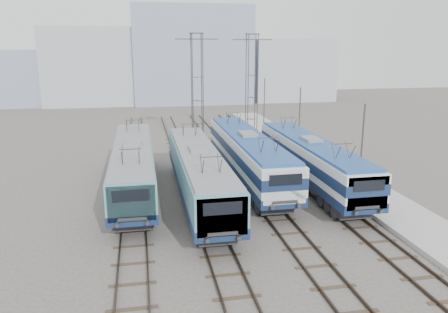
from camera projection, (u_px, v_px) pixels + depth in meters
The scene contains 16 objects.
ground at pixel (245, 224), 27.09m from camera, with size 160.00×160.00×0.00m, color #514C47.
platform at pixel (341, 176), 36.52m from camera, with size 4.00×70.00×0.30m, color #9E9E99.
locomotive_far_left at pixel (133, 164), 32.02m from camera, with size 2.88×18.16×3.42m.
locomotive_center_left at pixel (199, 172), 30.18m from camera, with size 2.88×18.17×3.42m.
locomotive_center_right at pixel (248, 153), 34.80m from camera, with size 2.97×18.79×3.53m.
locomotive_far_right at pixel (311, 158), 33.70m from camera, with size 2.84×17.95×3.37m.
catenary_tower_west at pixel (197, 85), 46.40m from camera, with size 4.50×1.20×12.00m.
catenary_tower_east at pixel (252, 83), 49.49m from camera, with size 4.50×1.20×12.00m.
mast_front at pixel (361, 155), 29.70m from camera, with size 0.12×0.12×7.00m, color #3F4247.
mast_mid at pixel (299, 125), 41.12m from camera, with size 0.12×0.12×7.00m, color #3F4247.
mast_rear at pixel (264, 108), 52.55m from camera, with size 0.12×0.12×7.00m, color #3F4247.
safety_cone at pixel (373, 199), 29.71m from camera, with size 0.36×0.36×0.60m, color #E94214.
building_west at pixel (96, 66), 81.85m from camera, with size 18.00×12.00×14.00m, color #A4AAB6.
building_center at pixel (191, 55), 84.63m from camera, with size 22.00×14.00×18.00m, color #8690A7.
building_east at pixel (289, 70), 89.01m from camera, with size 16.00×12.00×12.00m, color #A4AAB6.
building_far_west at pixel (6, 78), 79.42m from camera, with size 14.00×10.00×10.00m, color #8690A7.
Camera 1 is at (-6.00, -24.54, 10.69)m, focal length 35.00 mm.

